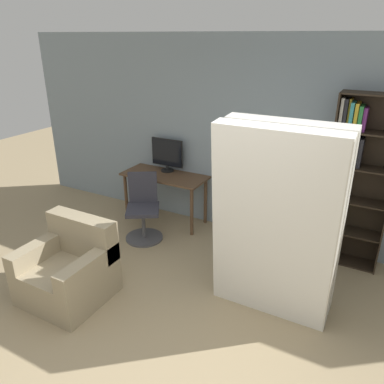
{
  "coord_description": "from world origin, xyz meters",
  "views": [
    {
      "loc": [
        1.4,
        -1.78,
        2.66
      ],
      "look_at": [
        -0.42,
        1.58,
        1.05
      ],
      "focal_mm": 35.0,
      "sensor_mm": 36.0,
      "label": 1
    }
  ],
  "objects_px": {
    "monitor": "(167,154)",
    "mattress_near": "(274,228)",
    "bookshelf": "(352,179)",
    "armchair": "(70,269)",
    "office_chair": "(143,213)",
    "mattress_far": "(282,217)"
  },
  "relations": [
    {
      "from": "monitor",
      "to": "mattress_near",
      "type": "bearing_deg",
      "value": -34.86
    },
    {
      "from": "monitor",
      "to": "mattress_near",
      "type": "distance_m",
      "value": 2.54
    },
    {
      "from": "bookshelf",
      "to": "armchair",
      "type": "distance_m",
      "value": 3.38
    },
    {
      "from": "office_chair",
      "to": "armchair",
      "type": "xyz_separation_m",
      "value": [
        0.04,
        -1.43,
        -0.05
      ]
    },
    {
      "from": "bookshelf",
      "to": "mattress_far",
      "type": "height_order",
      "value": "bookshelf"
    },
    {
      "from": "bookshelf",
      "to": "armchair",
      "type": "height_order",
      "value": "bookshelf"
    },
    {
      "from": "office_chair",
      "to": "mattress_near",
      "type": "height_order",
      "value": "mattress_near"
    },
    {
      "from": "mattress_near",
      "to": "office_chair",
      "type": "bearing_deg",
      "value": 160.91
    },
    {
      "from": "monitor",
      "to": "office_chair",
      "type": "bearing_deg",
      "value": -85.39
    },
    {
      "from": "bookshelf",
      "to": "mattress_near",
      "type": "relative_size",
      "value": 1.06
    },
    {
      "from": "monitor",
      "to": "office_chair",
      "type": "xyz_separation_m",
      "value": [
        0.06,
        -0.75,
        -0.64
      ]
    },
    {
      "from": "monitor",
      "to": "bookshelf",
      "type": "bearing_deg",
      "value": -0.3
    },
    {
      "from": "mattress_near",
      "to": "armchair",
      "type": "bearing_deg",
      "value": -159.8
    },
    {
      "from": "mattress_near",
      "to": "mattress_far",
      "type": "xyz_separation_m",
      "value": [
        0.0,
        0.28,
        -0.0
      ]
    },
    {
      "from": "mattress_far",
      "to": "armchair",
      "type": "relative_size",
      "value": 2.32
    },
    {
      "from": "office_chair",
      "to": "bookshelf",
      "type": "height_order",
      "value": "bookshelf"
    },
    {
      "from": "bookshelf",
      "to": "mattress_near",
      "type": "bearing_deg",
      "value": -109.18
    },
    {
      "from": "bookshelf",
      "to": "armchair",
      "type": "relative_size",
      "value": 2.46
    },
    {
      "from": "bookshelf",
      "to": "armchair",
      "type": "xyz_separation_m",
      "value": [
        -2.48,
        -2.16,
        -0.77
      ]
    },
    {
      "from": "office_chair",
      "to": "bookshelf",
      "type": "bearing_deg",
      "value": 16.3
    },
    {
      "from": "mattress_far",
      "to": "armchair",
      "type": "distance_m",
      "value": 2.32
    },
    {
      "from": "mattress_far",
      "to": "monitor",
      "type": "bearing_deg",
      "value": 150.7
    }
  ]
}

